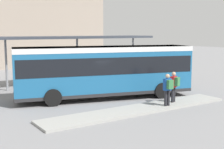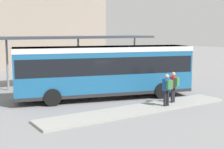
{
  "view_description": "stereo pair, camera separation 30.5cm",
  "coord_description": "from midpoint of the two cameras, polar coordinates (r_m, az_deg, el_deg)",
  "views": [
    {
      "loc": [
        -10.31,
        -16.43,
        4.19
      ],
      "look_at": [
        0.55,
        0.0,
        1.47
      ],
      "focal_mm": 50.0,
      "sensor_mm": 36.0,
      "label": 1
    },
    {
      "loc": [
        -10.05,
        -16.6,
        4.19
      ],
      "look_at": [
        0.55,
        0.0,
        1.47
      ],
      "focal_mm": 50.0,
      "sensor_mm": 36.0,
      "label": 2
    }
  ],
  "objects": [
    {
      "name": "pedestrian_waiting",
      "position": [
        17.32,
        9.68,
        -2.4
      ],
      "size": [
        0.44,
        0.46,
        1.77
      ],
      "rotation": [
        0.0,
        0.0,
        1.52
      ],
      "color": "#232328",
      "rests_on": "curb_island"
    },
    {
      "name": "station_shelter",
      "position": [
        25.26,
        -6.77,
        6.62
      ],
      "size": [
        13.26,
        3.11,
        3.83
      ],
      "color": "#383D47",
      "rests_on": "ground_plane"
    },
    {
      "name": "city_bus",
      "position": [
        19.53,
        -1.77,
        1.14
      ],
      "size": [
        11.29,
        5.26,
        3.27
      ],
      "rotation": [
        0.0,
        0.0,
        -0.27
      ],
      "color": "#1E6093",
      "rests_on": "ground_plane"
    },
    {
      "name": "ground_plane",
      "position": [
        19.85,
        -1.77,
        -4.33
      ],
      "size": [
        120.0,
        120.0,
        0.0
      ],
      "primitive_type": "plane",
      "color": "gray"
    },
    {
      "name": "station_building",
      "position": [
        42.71,
        -17.21,
        8.61
      ],
      "size": [
        18.96,
        11.95,
        10.0
      ],
      "color": "gray",
      "rests_on": "ground_plane"
    },
    {
      "name": "potted_planter_near_shelter",
      "position": [
        23.8,
        0.18,
        -0.6
      ],
      "size": [
        0.99,
        0.99,
        1.35
      ],
      "color": "slate",
      "rests_on": "ground_plane"
    },
    {
      "name": "bicycle_blue",
      "position": [
        29.18,
        7.14,
        0.28
      ],
      "size": [
        0.48,
        1.69,
        0.74
      ],
      "rotation": [
        0.0,
        0.0,
        -1.73
      ],
      "color": "black",
      "rests_on": "ground_plane"
    },
    {
      "name": "bicycle_red",
      "position": [
        28.34,
        7.42,
        -0.02
      ],
      "size": [
        0.48,
        1.52,
        0.66
      ],
      "rotation": [
        0.0,
        0.0,
        -1.69
      ],
      "color": "black",
      "rests_on": "ground_plane"
    },
    {
      "name": "pedestrian_companion",
      "position": [
        18.31,
        10.85,
        -1.88
      ],
      "size": [
        0.5,
        0.54,
        1.77
      ],
      "rotation": [
        0.0,
        0.0,
        1.9
      ],
      "color": "#232328",
      "rests_on": "curb_island"
    },
    {
      "name": "bicycle_orange",
      "position": [
        28.09,
        9.07,
        -0.06
      ],
      "size": [
        0.48,
        1.67,
        0.73
      ],
      "rotation": [
        0.0,
        0.0,
        1.74
      ],
      "color": "black",
      "rests_on": "ground_plane"
    },
    {
      "name": "curb_island",
      "position": [
        16.86,
        4.62,
        -6.34
      ],
      "size": [
        11.36,
        1.8,
        0.12
      ],
      "color": "#9E9E99",
      "rests_on": "ground_plane"
    }
  ]
}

